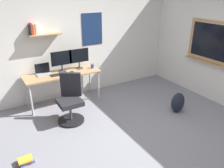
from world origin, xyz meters
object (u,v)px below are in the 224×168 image
Objects in this scene: monitor_primary at (62,60)px; coffee_mug at (92,66)px; desk at (62,76)px; monitor_secondary at (79,57)px; keyboard at (60,74)px; laptop at (43,72)px; office_chair at (70,101)px; book_stack_on_floor at (26,160)px; computer_mouse at (72,72)px; backpack at (178,103)px.

monitor_primary reaches higher than coffee_mug.
monitor_secondary is (0.45, 0.09, 0.34)m from desk.
desk is 0.14m from keyboard.
laptop is at bearing 143.44° from keyboard.
monitor_primary reaches higher than laptop.
office_chair is at bearing -101.14° from monitor_primary.
book_stack_on_floor is at bearing -133.96° from monitor_secondary.
laptop reaches higher than computer_mouse.
desk is 0.23m from computer_mouse.
office_chair is 2.23m from backpack.
keyboard is 2.01m from book_stack_on_floor.
office_chair reaches higher than backpack.
coffee_mug is at bearing 3.54° from keyboard.
office_chair is 0.85m from computer_mouse.
coffee_mug is at bearing -23.15° from monitor_secondary.
book_stack_on_floor is (-3.10, 0.03, -0.17)m from backpack.
backpack is at bearing -40.41° from desk.
keyboard is (-0.12, -0.17, -0.26)m from monitor_primary.
coffee_mug is (0.53, 0.05, 0.03)m from computer_mouse.
computer_mouse reaches higher than desk.
coffee_mug reaches higher than book_stack_on_floor.
laptop is (-0.24, 0.93, 0.37)m from office_chair.
computer_mouse is (0.16, -0.17, -0.25)m from monitor_primary.
monitor_secondary is at bearing -3.34° from laptop.
computer_mouse is at bearing -147.09° from monitor_secondary.
backpack is at bearing -22.41° from office_chair.
monitor_secondary reaches higher than backpack.
keyboard is 3.56× the size of computer_mouse.
coffee_mug is 2.08m from backpack.
office_chair is 3.06× the size of laptop.
backpack is (2.29, -1.78, -0.56)m from laptop.
office_chair is 10.33× the size of coffee_mug.
laptop is 0.47m from monitor_primary.
computer_mouse is 2.18m from book_stack_on_floor.
office_chair is at bearing 37.85° from book_stack_on_floor.
monitor_primary is 1.06× the size of backpack.
laptop is 0.84× the size of keyboard.
coffee_mug is at bearing -9.63° from monitor_primary.
monitor_primary is (0.04, 0.09, 0.34)m from desk.
desk is at bearing 41.40° from keyboard.
computer_mouse is at bearing 47.97° from book_stack_on_floor.
desk is 1.74× the size of office_chair.
monitor_primary and monitor_secondary have the same top height.
computer_mouse is 2.38m from backpack.
monitor_primary is at bearing 78.86° from office_chair.
keyboard reaches higher than backpack.
office_chair is 0.79m from keyboard.
laptop is 2.98× the size of computer_mouse.
keyboard is 0.84× the size of backpack.
monitor_primary reaches higher than computer_mouse.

